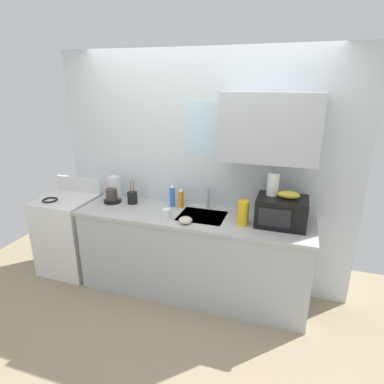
{
  "coord_description": "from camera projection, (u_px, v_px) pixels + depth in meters",
  "views": [
    {
      "loc": [
        0.95,
        -2.88,
        2.19
      ],
      "look_at": [
        0.0,
        0.0,
        1.15
      ],
      "focal_mm": 30.53,
      "sensor_mm": 36.0,
      "label": 1
    }
  ],
  "objects": [
    {
      "name": "ground_plane",
      "position": [
        143.0,
        383.0,
        2.51
      ],
      "size": [
        5.56,
        4.4,
        0.02
      ],
      "primitive_type": "cube",
      "color": "tan"
    },
    {
      "name": "coffee_maker",
      "position": [
        113.0,
        193.0,
        3.64
      ],
      "size": [
        0.19,
        0.21,
        0.28
      ],
      "color": "black",
      "rests_on": "counter_unit"
    },
    {
      "name": "counter_unit",
      "position": [
        192.0,
        254.0,
        3.43
      ],
      "size": [
        2.39,
        0.63,
        0.9
      ],
      "color": "#B2B7BC",
      "rests_on": "ground"
    },
    {
      "name": "sink_faucet",
      "position": [
        208.0,
        198.0,
        3.44
      ],
      "size": [
        0.03,
        0.03,
        0.23
      ],
      "primitive_type": "cylinder",
      "color": "#B2B5BA",
      "rests_on": "counter_unit"
    },
    {
      "name": "mug_white",
      "position": [
        166.0,
        214.0,
        3.21
      ],
      "size": [
        0.08,
        0.08,
        0.09
      ],
      "primitive_type": "cylinder",
      "color": "white",
      "rests_on": "counter_unit"
    },
    {
      "name": "microwave",
      "position": [
        281.0,
        211.0,
        3.04
      ],
      "size": [
        0.46,
        0.35,
        0.27
      ],
      "color": "black",
      "rests_on": "counter_unit"
    },
    {
      "name": "cereal_canister",
      "position": [
        243.0,
        213.0,
        3.05
      ],
      "size": [
        0.1,
        0.1,
        0.24
      ],
      "primitive_type": "cylinder",
      "color": "gold",
      "rests_on": "counter_unit"
    },
    {
      "name": "stove_range",
      "position": [
        70.0,
        234.0,
        3.89
      ],
      "size": [
        0.6,
        0.6,
        1.08
      ],
      "color": "white",
      "rests_on": "ground"
    },
    {
      "name": "dish_soap_bottle_blue",
      "position": [
        172.0,
        196.0,
        3.49
      ],
      "size": [
        0.06,
        0.06,
        0.25
      ],
      "color": "blue",
      "rests_on": "counter_unit"
    },
    {
      "name": "utensil_crock",
      "position": [
        132.0,
        197.0,
        3.59
      ],
      "size": [
        0.11,
        0.11,
        0.28
      ],
      "color": "black",
      "rests_on": "counter_unit"
    },
    {
      "name": "kitchen_wall_assembly",
      "position": [
        213.0,
        166.0,
        3.39
      ],
      "size": [
        3.16,
        0.42,
        2.5
      ],
      "color": "silver",
      "rests_on": "ground"
    },
    {
      "name": "banana_bunch",
      "position": [
        289.0,
        195.0,
        2.97
      ],
      "size": [
        0.2,
        0.11,
        0.07
      ],
      "primitive_type": "ellipsoid",
      "color": "gold",
      "rests_on": "microwave"
    },
    {
      "name": "dish_soap_bottle_orange",
      "position": [
        181.0,
        198.0,
        3.47
      ],
      "size": [
        0.06,
        0.06,
        0.22
      ],
      "color": "orange",
      "rests_on": "counter_unit"
    },
    {
      "name": "small_bowl",
      "position": [
        185.0,
        220.0,
        3.1
      ],
      "size": [
        0.13,
        0.13,
        0.06
      ],
      "primitive_type": "ellipsoid",
      "color": "beige",
      "rests_on": "counter_unit"
    },
    {
      "name": "paper_towel_roll",
      "position": [
        273.0,
        184.0,
        3.03
      ],
      "size": [
        0.11,
        0.11,
        0.22
      ],
      "primitive_type": "cylinder",
      "color": "white",
      "rests_on": "microwave"
    }
  ]
}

